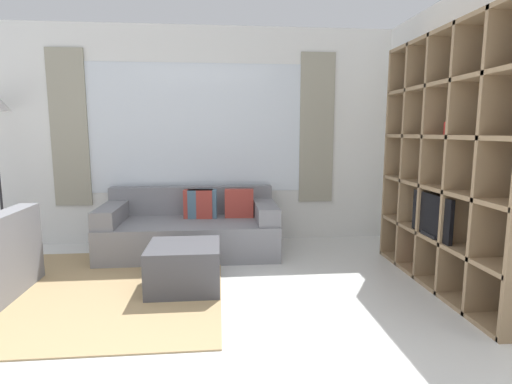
% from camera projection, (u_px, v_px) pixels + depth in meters
% --- Properties ---
extents(wall_back, '(6.18, 0.11, 2.70)m').
position_uv_depth(wall_back, '(197.00, 136.00, 5.07)').
color(wall_back, white).
rests_on(wall_back, ground_plane).
extents(wall_right, '(0.07, 4.38, 2.70)m').
position_uv_depth(wall_right, '(462.00, 139.00, 3.70)').
color(wall_right, white).
rests_on(wall_right, ground_plane).
extents(area_rug, '(2.16, 2.23, 0.01)m').
position_uv_depth(area_rug, '(101.00, 289.00, 3.59)').
color(area_rug, tan).
rests_on(area_rug, ground_plane).
extents(shelving_unit, '(0.36, 2.02, 2.28)m').
position_uv_depth(shelving_unit, '(453.00, 165.00, 3.52)').
color(shelving_unit, '#515660').
rests_on(shelving_unit, ground_plane).
extents(couch_main, '(2.00, 0.98, 0.74)m').
position_uv_depth(couch_main, '(192.00, 229.00, 4.70)').
color(couch_main, gray).
rests_on(couch_main, ground_plane).
extents(ottoman, '(0.64, 0.61, 0.41)m').
position_uv_depth(ottoman, '(184.00, 267.00, 3.60)').
color(ottoman, '#47474C').
rests_on(ottoman, ground_plane).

